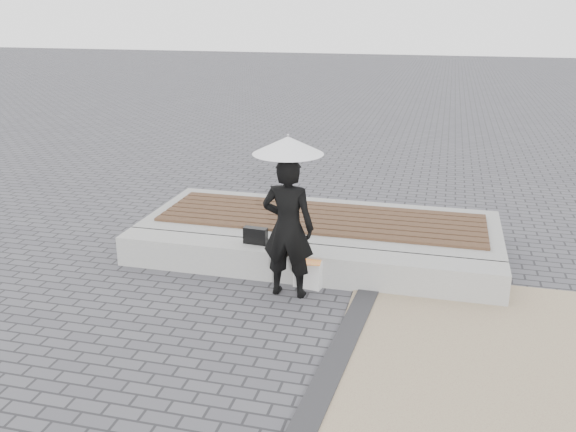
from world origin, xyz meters
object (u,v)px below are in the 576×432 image
object	(u,v)px
seating_ledge	(302,264)
woman	(288,228)
handbag	(256,236)
canvas_tote	(308,273)
parasol	(288,145)

from	to	relation	value
seating_ledge	woman	size ratio (longest dim) A/B	2.93
handbag	canvas_tote	xyz separation A→B (m)	(0.76, -0.28, -0.33)
seating_ledge	woman	distance (m)	0.82
woman	parasol	xyz separation A→B (m)	(0.00, 0.00, 0.99)
seating_ledge	handbag	distance (m)	0.70
parasol	handbag	size ratio (longest dim) A/B	3.35
seating_ledge	handbag	world-z (taller)	handbag
parasol	canvas_tote	size ratio (longest dim) A/B	2.84
woman	handbag	size ratio (longest dim) A/B	5.52
woman	canvas_tote	distance (m)	0.74
parasol	handbag	xyz separation A→B (m)	(-0.57, 0.52, -1.33)
parasol	woman	bearing A→B (deg)	0.00
seating_ledge	parasol	distance (m)	1.71
woman	parasol	distance (m)	0.99
woman	canvas_tote	size ratio (longest dim) A/B	4.69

